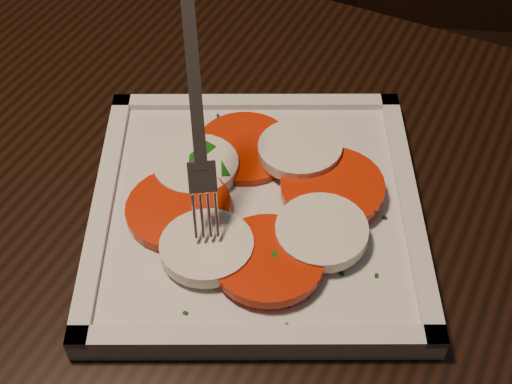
% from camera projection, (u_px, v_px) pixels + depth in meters
% --- Properties ---
extents(chair, '(0.51, 0.51, 0.93)m').
position_uv_depth(chair, '(491.00, 27.00, 1.12)').
color(chair, black).
rests_on(chair, ground).
extents(plate, '(0.33, 0.33, 0.01)m').
position_uv_depth(plate, '(256.00, 211.00, 0.56)').
color(plate, silver).
rests_on(plate, table).
extents(caprese_salad, '(0.20, 0.21, 0.02)m').
position_uv_depth(caprese_salad, '(256.00, 198.00, 0.55)').
color(caprese_salad, red).
rests_on(caprese_salad, plate).
extents(fork, '(0.08, 0.11, 0.15)m').
position_uv_depth(fork, '(196.00, 99.00, 0.50)').
color(fork, white).
rests_on(fork, caprese_salad).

